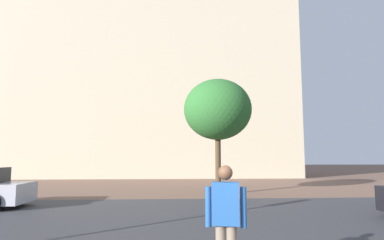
# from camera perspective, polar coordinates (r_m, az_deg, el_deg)

# --- Properties ---
(ground_plane) EXTENTS (120.00, 120.00, 0.00)m
(ground_plane) POSITION_cam_1_polar(r_m,az_deg,el_deg) (13.73, 0.15, -14.27)
(ground_plane) COLOR brown
(street_asphalt_strip) EXTENTS (120.00, 7.41, 0.00)m
(street_asphalt_strip) POSITION_cam_1_polar(r_m,az_deg,el_deg) (10.99, 1.08, -16.22)
(street_asphalt_strip) COLOR #38383D
(street_asphalt_strip) RESTS_ON ground_plane
(landmark_building) EXTENTS (28.88, 11.94, 37.71)m
(landmark_building) POSITION_cam_1_polar(r_m,az_deg,el_deg) (34.55, -7.69, 10.42)
(landmark_building) COLOR beige
(landmark_building) RESTS_ON ground_plane
(person_skater) EXTENTS (0.60, 0.35, 1.73)m
(person_skater) POSITION_cam_1_polar(r_m,az_deg,el_deg) (5.00, 6.02, -16.81)
(person_skater) COLOR #706656
(person_skater) RESTS_ON ground_plane
(tree_curb_far) EXTENTS (3.41, 3.41, 5.75)m
(tree_curb_far) POSITION_cam_1_polar(r_m,az_deg,el_deg) (16.28, 4.56, 1.81)
(tree_curb_far) COLOR #4C3823
(tree_curb_far) RESTS_ON ground_plane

